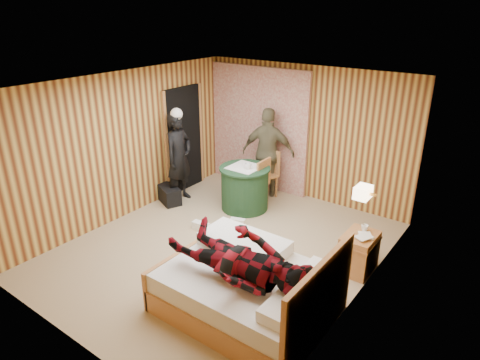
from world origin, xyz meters
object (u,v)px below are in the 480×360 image
Objects in this scene: chair_far at (267,170)px; man_at_table at (268,153)px; round_table at (245,188)px; duffel_bag at (169,194)px; chair_near at (258,179)px; wall_lamp at (363,192)px; bed at (249,288)px; woman_standing at (179,158)px; man_on_bed at (239,250)px; nightstand at (359,252)px.

man_at_table is (-0.02, 0.05, 0.32)m from chair_far.
round_table is 1.47m from duffel_bag.
chair_near is 0.67m from man_at_table.
wall_lamp is 2.78m from round_table.
bed is 1.16× the size of woman_standing.
chair_far is 3.63m from man_on_bed.
woman_standing is (-1.37, -0.61, 0.31)m from chair_near.
wall_lamp is 0.28× the size of chair_near.
chair_far is 0.53m from chair_near.
chair_far is 0.99× the size of chair_near.
wall_lamp reaches higher than bed.
round_table is at bearing -75.36° from chair_far.
woman_standing is (-3.68, 0.49, -0.45)m from wall_lamp.
chair_near reaches higher than duffel_bag.
man_at_table is at bearing 90.00° from round_table.
duffel_bag is (-2.98, 1.61, -0.15)m from bed.
round_table is 0.52× the size of man_on_bed.
wall_lamp is 0.15× the size of man_on_bed.
wall_lamp reaches higher than round_table.
man_on_bed reaches higher than round_table.
nightstand is 0.34× the size of man_at_table.
round_table is 0.54× the size of woman_standing.
wall_lamp is 0.28× the size of round_table.
chair_near is at bearing 121.81° from bed.
round_table is 0.98× the size of chair_far.
nightstand is (-0.04, 0.24, -1.01)m from wall_lamp.
woman_standing reaches higher than bed.
chair_near reaches higher than nightstand.
chair_far is (-1.66, 2.96, 0.23)m from bed.
woman_standing is (-3.64, 0.25, 0.56)m from nightstand.
man_on_bed reaches higher than chair_far.
man_at_table is (-1.68, 3.01, 0.56)m from bed.
round_table is (-2.48, 0.90, -0.89)m from wall_lamp.
bed reaches higher than round_table.
woman_standing reaches higher than duffel_bag.
nightstand is 0.63× the size of chair_far.
woman_standing reaches higher than nightstand.
nightstand is at bearing 23.43° from duffel_bag.
man_on_bed is at bearing -55.46° from round_table.
man_at_table is (-0.16, 0.57, 0.32)m from chair_near.
nightstand is 2.88m from man_at_table.
nightstand is 3.69m from woman_standing.
chair_far is 0.55× the size of woman_standing.
man_on_bed is (1.54, -2.67, 0.41)m from chair_near.
wall_lamp is 0.13× the size of bed.
nightstand is 0.34× the size of woman_standing.
duffel_bag is 0.74m from woman_standing.
chair_far is at bearing 96.45° from man_at_table.
chair_near is at bearing -69.03° from woman_standing.
wall_lamp is at bearing -100.69° from woman_standing.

